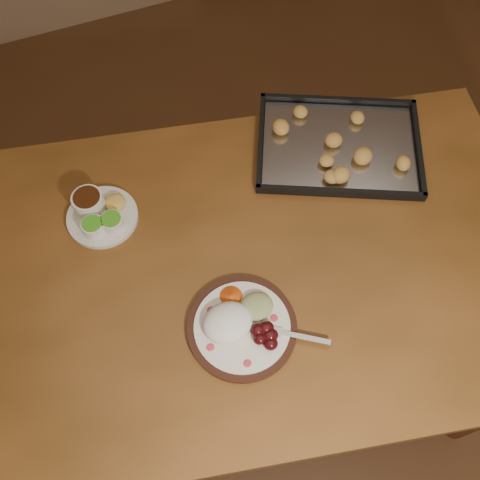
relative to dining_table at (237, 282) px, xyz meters
name	(u,v)px	position (x,y,z in m)	size (l,w,h in m)	color
ground	(309,350)	(0.25, -0.08, -0.65)	(4.00, 4.00, 0.00)	#51361C
dining_table	(237,282)	(0.00, 0.00, 0.00)	(1.65, 1.18, 0.75)	brown
dinner_plate	(240,324)	(-0.05, -0.15, 0.12)	(0.29, 0.25, 0.06)	black
condiment_saucer	(99,213)	(-0.27, 0.25, 0.12)	(0.18, 0.18, 0.06)	beige
baking_tray	(339,145)	(0.38, 0.23, 0.11)	(0.53, 0.47, 0.05)	black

